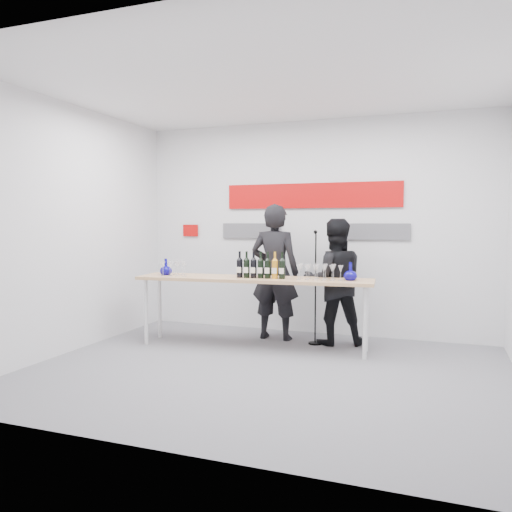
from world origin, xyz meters
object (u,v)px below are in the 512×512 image
Objects in this scene: tasting_table at (253,283)px; presenter_left at (275,272)px; presenter_right at (334,282)px; mic_stand at (315,310)px.

presenter_left is (0.11, 0.55, 0.09)m from tasting_table.
presenter_left is 0.81m from presenter_right.
presenter_left reaches higher than presenter_right.
presenter_right is 0.44m from mic_stand.
tasting_table is 0.90m from mic_stand.
presenter_left reaches higher than tasting_table.
mic_stand is (0.58, -0.10, -0.46)m from presenter_left.
mic_stand reaches higher than tasting_table.
presenter_right is at bearing -179.54° from presenter_left.
tasting_table is 1.06m from presenter_right.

